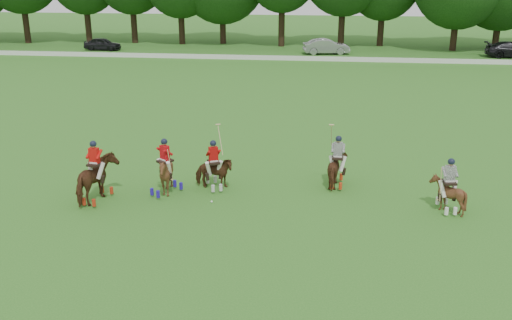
# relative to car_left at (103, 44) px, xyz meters

# --- Properties ---
(ground) EXTENTS (180.00, 180.00, 0.00)m
(ground) POSITION_rel_car_left_xyz_m (18.92, -42.50, -0.67)
(ground) COLOR #2B6A1E
(ground) RESTS_ON ground
(boundary_rail) EXTENTS (120.00, 0.10, 0.44)m
(boundary_rail) POSITION_rel_car_left_xyz_m (18.92, -4.50, -0.45)
(boundary_rail) COLOR white
(boundary_rail) RESTS_ON ground
(car_left) EXTENTS (4.00, 1.82, 1.33)m
(car_left) POSITION_rel_car_left_xyz_m (0.00, 0.00, 0.00)
(car_left) COLOR black
(car_left) RESTS_ON ground
(car_mid) EXTENTS (4.92, 2.43, 1.55)m
(car_mid) POSITION_rel_car_left_xyz_m (23.94, 0.00, 0.11)
(car_mid) COLOR #959499
(car_mid) RESTS_ON ground
(polo_red_a) EXTENTS (1.36, 2.23, 2.46)m
(polo_red_a) POSITION_rel_car_left_xyz_m (15.24, -39.91, 0.24)
(polo_red_a) COLOR #452212
(polo_red_a) RESTS_ON ground
(polo_red_b) EXTENTS (1.69, 1.59, 2.63)m
(polo_red_b) POSITION_rel_car_left_xyz_m (19.50, -38.09, 0.06)
(polo_red_b) COLOR #452212
(polo_red_b) RESTS_ON ground
(polo_red_c) EXTENTS (1.92, 1.96, 2.33)m
(polo_red_c) POSITION_rel_car_left_xyz_m (17.70, -38.86, 0.17)
(polo_red_c) COLOR #452212
(polo_red_c) RESTS_ON ground
(polo_stripe_a) EXTENTS (1.09, 1.76, 2.72)m
(polo_stripe_a) POSITION_rel_car_left_xyz_m (24.53, -37.18, 0.11)
(polo_stripe_a) COLOR #452212
(polo_stripe_a) RESTS_ON ground
(polo_stripe_b) EXTENTS (1.26, 1.38, 2.09)m
(polo_stripe_b) POSITION_rel_car_left_xyz_m (28.58, -39.27, 0.06)
(polo_stripe_b) COLOR #452212
(polo_stripe_b) RESTS_ON ground
(polo_ball) EXTENTS (0.09, 0.09, 0.09)m
(polo_ball) POSITION_rel_car_left_xyz_m (19.68, -39.55, -0.62)
(polo_ball) COLOR white
(polo_ball) RESTS_ON ground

